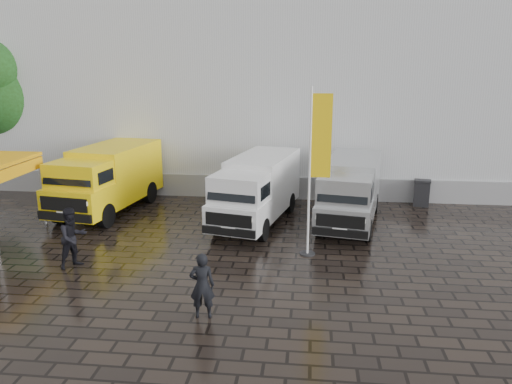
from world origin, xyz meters
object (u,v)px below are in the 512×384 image
van_yellow (107,181)px  flagpole (316,163)px  person_front (202,286)px  van_white (257,191)px  wheelie_bin (422,193)px  van_silver (350,192)px  person_tent (73,238)px

van_yellow → flagpole: 9.26m
van_yellow → flagpole: bearing=-15.9°
flagpole → person_front: (-2.64, -4.33, -2.14)m
van_white → person_front: bearing=-81.4°
van_white → wheelie_bin: 7.43m
van_silver → flagpole: size_ratio=1.06×
van_silver → flagpole: bearing=-101.7°
van_white → flagpole: bearing=-42.4°
van_yellow → wheelie_bin: 13.11m
wheelie_bin → person_tent: person_tent is taller
wheelie_bin → person_front: size_ratio=0.68×
van_yellow → van_white: (6.15, -0.73, -0.08)m
van_yellow → person_tent: size_ratio=3.10×
van_white → person_front: size_ratio=3.46×
van_silver → van_white: bearing=-164.9°
wheelie_bin → van_yellow: bearing=-158.4°
van_silver → wheelie_bin: (3.23, 2.80, -0.65)m
van_silver → person_tent: van_silver is taller
van_white → van_silver: bearing=17.2°
van_white → person_tent: (-4.95, -4.80, -0.32)m
van_yellow → person_front: (5.65, -8.11, -0.49)m
wheelie_bin → person_tent: bearing=-134.8°
wheelie_bin → person_front: person_front is taller
flagpole → person_front: flagpole is taller
person_front → person_tent: bearing=-38.2°
person_tent → flagpole: bearing=-42.3°
van_white → person_front: van_white is taller
wheelie_bin → flagpole: bearing=-115.5°
van_silver → wheelie_bin: bearing=51.4°
flagpole → person_tent: size_ratio=2.88×
van_white → person_tent: bearing=-123.4°
van_white → flagpole: size_ratio=1.08×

